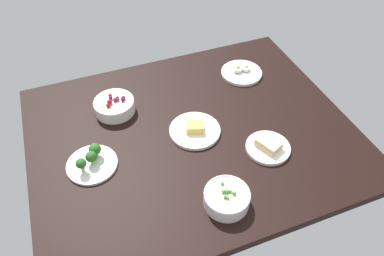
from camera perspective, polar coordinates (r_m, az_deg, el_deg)
The scene contains 7 objects.
dining_table at distance 151.71cm, azimuth 0.00°, elevation -1.05°, with size 130.20×104.92×4.00cm, color black.
plate_eggs at distance 180.12cm, azimuth 7.73°, elevation 8.64°, with size 19.68×19.68×4.73cm.
plate_cheese at distance 149.31cm, azimuth 0.45°, elevation -0.29°, with size 20.99×20.99×4.43cm.
plate_broccoli at distance 142.15cm, azimuth -15.42°, elevation -5.08°, with size 19.10×19.10×7.51cm.
plate_sandwich at distance 145.80cm, azimuth 11.80°, elevation -2.86°, with size 17.51×17.51×4.64cm.
bowl_berries at distance 160.56cm, azimuth -12.02°, elevation 3.46°, with size 17.41×17.41×7.48cm.
bowl_peas at distance 126.84cm, azimuth 5.44°, elevation -10.82°, with size 15.93×15.93×6.95cm.
Camera 1 is at (37.21, 96.99, 112.56)cm, focal length 34.16 mm.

